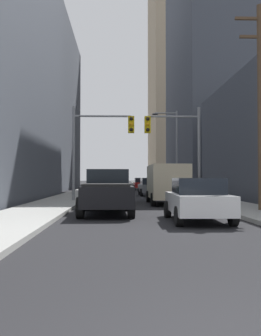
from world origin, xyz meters
TOP-DOWN VIEW (x-y plane):
  - sidewalk_left at (-4.73, 50.00)m, footprint 2.77×160.00m
  - sidewalk_right at (4.73, 50.00)m, footprint 2.77×160.00m
  - pickup_truck_black at (-1.64, 13.48)m, footprint 2.20×5.45m
  - cargo_van_beige at (1.67, 19.20)m, footprint 2.16×5.24m
  - sedan_white at (1.59, 10.43)m, footprint 1.95×4.24m
  - sedan_green at (-1.56, 20.85)m, footprint 1.95×4.20m
  - sedan_grey at (1.62, 29.77)m, footprint 1.95×4.26m
  - sedan_red at (1.71, 44.44)m, footprint 1.95×4.22m
  - traffic_signal_near_left at (-2.29, 21.05)m, footprint 3.88×0.44m
  - traffic_signal_near_right at (2.45, 21.05)m, footprint 3.54×0.44m
  - utility_pole_right at (5.01, 13.43)m, footprint 2.20×0.28m
  - street_lamp_right at (3.69, 30.84)m, footprint 2.28×0.32m
  - building_left_mid_office at (-15.83, 45.58)m, footprint 17.23×25.58m
  - building_right_mid_block at (14.73, 47.66)m, footprint 16.22×22.07m
  - building_right_far_highrise at (15.66, 93.87)m, footprint 16.55×22.88m

SIDE VIEW (x-z plane):
  - sidewalk_left at x=-4.73m, z-range 0.00..0.15m
  - sidewalk_right at x=4.73m, z-range 0.00..0.15m
  - sedan_white at x=1.59m, z-range 0.01..1.53m
  - sedan_green at x=-1.56m, z-range 0.01..1.53m
  - sedan_grey at x=1.62m, z-range 0.01..1.53m
  - sedan_red at x=1.71m, z-range 0.01..1.53m
  - pickup_truck_black at x=-1.64m, z-range -0.02..1.88m
  - cargo_van_beige at x=1.67m, z-range 0.16..2.42m
  - traffic_signal_near_right at x=2.45m, z-range 1.03..7.03m
  - traffic_signal_near_left at x=-2.29m, z-range 1.05..7.05m
  - street_lamp_right at x=3.69m, z-range 0.78..8.28m
  - utility_pole_right at x=5.01m, z-range 0.27..9.33m
  - building_left_mid_office at x=-15.83m, z-range 0.00..21.20m
  - building_right_mid_block at x=14.73m, z-range 0.00..33.82m
  - building_right_far_highrise at x=15.66m, z-range 0.00..60.21m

